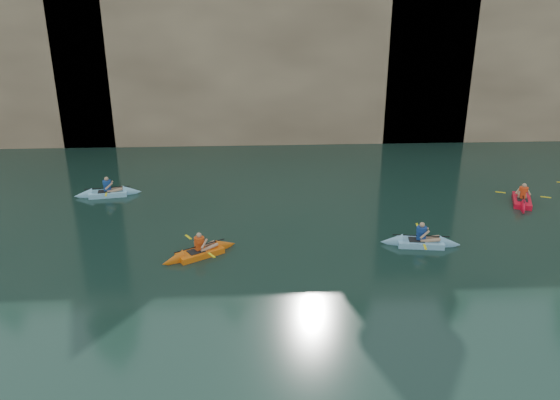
{
  "coord_description": "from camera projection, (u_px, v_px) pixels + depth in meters",
  "views": [
    {
      "loc": [
        1.09,
        -10.34,
        8.76
      ],
      "look_at": [
        1.87,
        4.52,
        3.0
      ],
      "focal_mm": 35.0,
      "sensor_mm": 36.0,
      "label": 1
    }
  ],
  "objects": [
    {
      "name": "ground",
      "position": [
        210.0,
        391.0,
        12.74
      ],
      "size": [
        160.0,
        160.0,
        0.0
      ],
      "primitive_type": "plane",
      "color": "black",
      "rests_on": "ground"
    },
    {
      "name": "cliff",
      "position": [
        235.0,
        31.0,
        38.51
      ],
      "size": [
        70.0,
        16.0,
        12.0
      ],
      "primitive_type": "cube",
      "color": "tan",
      "rests_on": "ground"
    },
    {
      "name": "cliff_slab_center",
      "position": [
        266.0,
        45.0,
        31.82
      ],
      "size": [
        24.0,
        2.4,
        11.4
      ],
      "primitive_type": "cube",
      "color": "tan",
      "rests_on": "ground"
    },
    {
      "name": "sea_cave_center",
      "position": [
        166.0,
        118.0,
        32.4
      ],
      "size": [
        3.5,
        1.0,
        3.2
      ],
      "primitive_type": "cube",
      "color": "black",
      "rests_on": "ground"
    },
    {
      "name": "sea_cave_east",
      "position": [
        399.0,
        105.0,
        32.85
      ],
      "size": [
        5.0,
        1.0,
        4.5
      ],
      "primitive_type": "cube",
      "color": "black",
      "rests_on": "ground"
    },
    {
      "name": "kayaker_orange",
      "position": [
        200.0,
        252.0,
        19.15
      ],
      "size": [
        2.79,
        2.09,
        1.09
      ],
      "rotation": [
        0.0,
        0.0,
        0.56
      ],
      "color": "orange",
      "rests_on": "ground"
    },
    {
      "name": "kayaker_ltblue_near",
      "position": [
        420.0,
        242.0,
        19.9
      ],
      "size": [
        2.96,
        2.25,
        1.14
      ],
      "rotation": [
        0.0,
        0.0,
        -0.14
      ],
      "color": "#81B9D9",
      "rests_on": "ground"
    },
    {
      "name": "kayaker_red_far",
      "position": [
        522.0,
        200.0,
        23.87
      ],
      "size": [
        2.12,
        3.12,
        1.13
      ],
      "rotation": [
        0.0,
        0.0,
        1.19
      ],
      "color": "red",
      "rests_on": "ground"
    },
    {
      "name": "kayaker_ltblue_mid",
      "position": [
        108.0,
        193.0,
        24.71
      ],
      "size": [
        3.02,
        2.21,
        1.12
      ],
      "rotation": [
        0.0,
        0.0,
        0.17
      ],
      "color": "#8FD1EF",
      "rests_on": "ground"
    }
  ]
}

